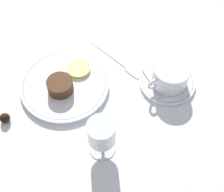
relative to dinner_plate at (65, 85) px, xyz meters
The scene contains 10 objects.
ground_plane 0.03m from the dinner_plate, 129.51° to the left, with size 3.00×3.00×0.00m, color white.
dinner_plate is the anchor object (origin of this frame).
saucer 0.28m from the dinner_plate, 149.96° to the left, with size 0.16×0.16×0.01m.
coffee_cup 0.29m from the dinner_plate, 149.36° to the left, with size 0.12×0.10×0.06m.
spoon 0.24m from the dinner_plate, 145.59° to the left, with size 0.02×0.11×0.00m.
wine_glass 0.22m from the dinner_plate, 87.99° to the left, with size 0.07×0.07×0.12m.
fork 0.18m from the dinner_plate, behind, with size 0.06×0.19×0.01m.
dessert_cake 0.03m from the dinner_plate, 36.32° to the left, with size 0.07×0.07×0.04m.
pineapple_slice 0.06m from the dinner_plate, 159.13° to the right, with size 0.07×0.07×0.01m.
chocolate_truffle 0.18m from the dinner_plate, ahead, with size 0.03×0.03×0.03m.
Camera 1 is at (0.17, 0.47, 0.71)m, focal length 50.00 mm.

